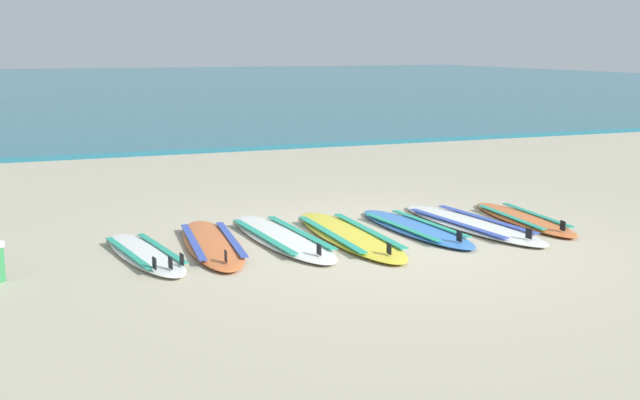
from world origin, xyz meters
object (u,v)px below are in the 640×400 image
at_px(surfboard_2, 282,237).
at_px(surfboard_5, 471,224).
at_px(surfboard_6, 523,219).
at_px(surfboard_3, 349,235).
at_px(surfboard_4, 415,228).
at_px(surfboard_1, 212,243).
at_px(surfboard_0, 145,254).

distance_m(surfboard_2, surfboard_5, 2.29).
relative_size(surfboard_5, surfboard_6, 1.22).
bearing_deg(surfboard_2, surfboard_3, -13.56).
height_order(surfboard_3, surfboard_4, same).
bearing_deg(surfboard_4, surfboard_5, -4.17).
distance_m(surfboard_2, surfboard_6, 3.03).
xyz_separation_m(surfboard_1, surfboard_4, (2.34, -0.14, 0.00)).
xyz_separation_m(surfboard_2, surfboard_4, (1.57, -0.13, 0.00)).
distance_m(surfboard_3, surfboard_5, 1.55).
distance_m(surfboard_1, surfboard_3, 1.51).
height_order(surfboard_2, surfboard_3, same).
bearing_deg(surfboard_1, surfboard_6, -2.59).
bearing_deg(surfboard_5, surfboard_2, 175.42).
distance_m(surfboard_4, surfboard_5, 0.71).
xyz_separation_m(surfboard_4, surfboard_6, (1.45, -0.03, 0.00)).
height_order(surfboard_2, surfboard_5, same).
xyz_separation_m(surfboard_0, surfboard_6, (4.53, -0.00, -0.00)).
height_order(surfboard_0, surfboard_4, same).
height_order(surfboard_4, surfboard_6, same).
bearing_deg(surfboard_6, surfboard_5, -178.54).
distance_m(surfboard_5, surfboard_6, 0.74).
bearing_deg(surfboard_4, surfboard_6, -1.29).
relative_size(surfboard_2, surfboard_6, 1.20).
bearing_deg(surfboard_6, surfboard_4, 178.71).
bearing_deg(surfboard_2, surfboard_1, 179.39).
bearing_deg(surfboard_1, surfboard_0, -167.03).
relative_size(surfboard_1, surfboard_6, 1.11).
height_order(surfboard_4, surfboard_5, same).
relative_size(surfboard_0, surfboard_1, 0.87).
distance_m(surfboard_0, surfboard_2, 1.51).
distance_m(surfboard_4, surfboard_6, 1.46).
bearing_deg(surfboard_0, surfboard_4, 0.55).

